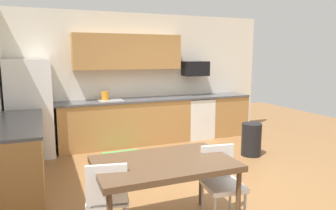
{
  "coord_description": "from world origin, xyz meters",
  "views": [
    {
      "loc": [
        -1.95,
        -3.81,
        1.84
      ],
      "look_at": [
        0.0,
        1.0,
        1.0
      ],
      "focal_mm": 33.24,
      "sensor_mm": 36.0,
      "label": 1
    }
  ],
  "objects_px": {
    "chair_near_table": "(221,178)",
    "chair_far_side": "(107,195)",
    "trash_bin": "(251,139)",
    "microwave": "(195,69)",
    "refrigerator": "(30,109)",
    "oven_range": "(197,117)",
    "kettle": "(105,96)",
    "dining_table": "(164,167)"
  },
  "relations": [
    {
      "from": "refrigerator",
      "to": "chair_near_table",
      "type": "relative_size",
      "value": 2.08
    },
    {
      "from": "chair_far_side",
      "to": "dining_table",
      "type": "bearing_deg",
      "value": -0.84
    },
    {
      "from": "trash_bin",
      "to": "chair_near_table",
      "type": "bearing_deg",
      "value": -134.42
    },
    {
      "from": "refrigerator",
      "to": "kettle",
      "type": "distance_m",
      "value": 1.38
    },
    {
      "from": "trash_bin",
      "to": "microwave",
      "type": "bearing_deg",
      "value": 101.36
    },
    {
      "from": "trash_bin",
      "to": "dining_table",
      "type": "bearing_deg",
      "value": -144.02
    },
    {
      "from": "dining_table",
      "to": "trash_bin",
      "type": "distance_m",
      "value": 3.0
    },
    {
      "from": "refrigerator",
      "to": "dining_table",
      "type": "xyz_separation_m",
      "value": [
        1.33,
        -3.22,
        -0.17
      ]
    },
    {
      "from": "dining_table",
      "to": "chair_far_side",
      "type": "xyz_separation_m",
      "value": [
        -0.58,
        0.01,
        -0.21
      ]
    },
    {
      "from": "oven_range",
      "to": "kettle",
      "type": "relative_size",
      "value": 4.55
    },
    {
      "from": "oven_range",
      "to": "microwave",
      "type": "xyz_separation_m",
      "value": [
        -0.0,
        0.1,
        1.08
      ]
    },
    {
      "from": "chair_near_table",
      "to": "kettle",
      "type": "xyz_separation_m",
      "value": [
        -0.61,
        3.39,
        0.52
      ]
    },
    {
      "from": "dining_table",
      "to": "kettle",
      "type": "relative_size",
      "value": 7.0
    },
    {
      "from": "refrigerator",
      "to": "chair_far_side",
      "type": "height_order",
      "value": "refrigerator"
    },
    {
      "from": "microwave",
      "to": "dining_table",
      "type": "xyz_separation_m",
      "value": [
        -2.07,
        -3.4,
        -0.82
      ]
    },
    {
      "from": "oven_range",
      "to": "kettle",
      "type": "height_order",
      "value": "kettle"
    },
    {
      "from": "refrigerator",
      "to": "chair_near_table",
      "type": "bearing_deg",
      "value": -58.79
    },
    {
      "from": "dining_table",
      "to": "kettle",
      "type": "height_order",
      "value": "kettle"
    },
    {
      "from": "chair_near_table",
      "to": "chair_far_side",
      "type": "distance_m",
      "value": 1.23
    },
    {
      "from": "chair_near_table",
      "to": "trash_bin",
      "type": "height_order",
      "value": "chair_near_table"
    },
    {
      "from": "chair_near_table",
      "to": "trash_bin",
      "type": "distance_m",
      "value": 2.52
    },
    {
      "from": "dining_table",
      "to": "chair_far_side",
      "type": "relative_size",
      "value": 1.65
    },
    {
      "from": "refrigerator",
      "to": "microwave",
      "type": "height_order",
      "value": "refrigerator"
    },
    {
      "from": "oven_range",
      "to": "chair_near_table",
      "type": "xyz_separation_m",
      "value": [
        -1.43,
        -3.34,
        0.05
      ]
    },
    {
      "from": "oven_range",
      "to": "dining_table",
      "type": "distance_m",
      "value": 3.9
    },
    {
      "from": "trash_bin",
      "to": "chair_far_side",
      "type": "bearing_deg",
      "value": -149.83
    },
    {
      "from": "oven_range",
      "to": "trash_bin",
      "type": "relative_size",
      "value": 1.52
    },
    {
      "from": "oven_range",
      "to": "kettle",
      "type": "xyz_separation_m",
      "value": [
        -2.03,
        0.05,
        0.56
      ]
    },
    {
      "from": "chair_near_table",
      "to": "chair_far_side",
      "type": "height_order",
      "value": "same"
    },
    {
      "from": "microwave",
      "to": "kettle",
      "type": "height_order",
      "value": "microwave"
    },
    {
      "from": "microwave",
      "to": "trash_bin",
      "type": "bearing_deg",
      "value": -78.64
    },
    {
      "from": "chair_far_side",
      "to": "kettle",
      "type": "distance_m",
      "value": 3.43
    },
    {
      "from": "chair_near_table",
      "to": "dining_table",
      "type": "bearing_deg",
      "value": 175.8
    },
    {
      "from": "refrigerator",
      "to": "chair_far_side",
      "type": "distance_m",
      "value": 3.31
    },
    {
      "from": "microwave",
      "to": "chair_near_table",
      "type": "bearing_deg",
      "value": -112.52
    },
    {
      "from": "refrigerator",
      "to": "trash_bin",
      "type": "relative_size",
      "value": 2.95
    },
    {
      "from": "refrigerator",
      "to": "trash_bin",
      "type": "xyz_separation_m",
      "value": [
        3.74,
        -1.47,
        -0.58
      ]
    },
    {
      "from": "microwave",
      "to": "refrigerator",
      "type": "bearing_deg",
      "value": -176.97
    },
    {
      "from": "refrigerator",
      "to": "microwave",
      "type": "distance_m",
      "value": 3.47
    },
    {
      "from": "chair_far_side",
      "to": "refrigerator",
      "type": "bearing_deg",
      "value": 103.09
    },
    {
      "from": "chair_near_table",
      "to": "trash_bin",
      "type": "bearing_deg",
      "value": 45.58
    },
    {
      "from": "oven_range",
      "to": "dining_table",
      "type": "relative_size",
      "value": 0.65
    }
  ]
}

